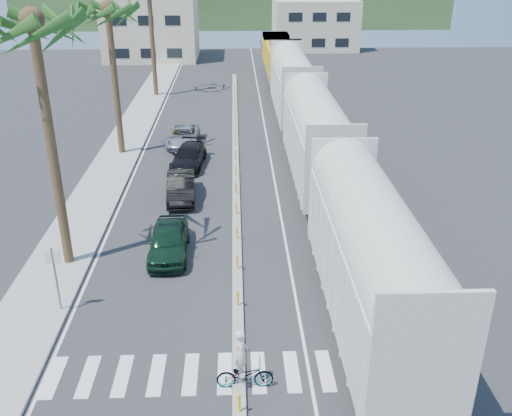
{
  "coord_description": "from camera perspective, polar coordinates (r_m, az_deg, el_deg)",
  "views": [
    {
      "loc": [
        0.02,
        -17.97,
        13.71
      ],
      "look_at": [
        0.98,
        7.68,
        2.0
      ],
      "focal_mm": 40.0,
      "sensor_mm": 36.0,
      "label": 1
    }
  ],
  "objects": [
    {
      "name": "freight_train",
      "position": [
        40.85,
        5.0,
        9.1
      ],
      "size": [
        3.0,
        60.94,
        5.85
      ],
      "color": "beige",
      "rests_on": "ground"
    },
    {
      "name": "car_rear",
      "position": [
        44.08,
        -7.3,
        7.14
      ],
      "size": [
        2.56,
        5.04,
        1.36
      ],
      "primitive_type": "imported",
      "rotation": [
        0.0,
        0.0,
        -0.03
      ],
      "color": "#A3A5A8",
      "rests_on": "ground"
    },
    {
      "name": "median",
      "position": [
        40.3,
        -2.05,
        4.75
      ],
      "size": [
        0.45,
        60.0,
        0.85
      ],
      "color": "gray",
      "rests_on": "ground"
    },
    {
      "name": "car_second",
      "position": [
        34.27,
        -7.51,
        2.1
      ],
      "size": [
        2.24,
        4.84,
        1.52
      ],
      "primitive_type": "imported",
      "rotation": [
        0.0,
        0.0,
        0.07
      ],
      "color": "black",
      "rests_on": "ground"
    },
    {
      "name": "street_sign",
      "position": [
        24.29,
        -19.48,
        -5.93
      ],
      "size": [
        0.6,
        0.08,
        3.0
      ],
      "color": "slate",
      "rests_on": "ground"
    },
    {
      "name": "rails",
      "position": [
        48.22,
        3.92,
        7.99
      ],
      "size": [
        1.56,
        100.0,
        0.06
      ],
      "color": "black",
      "rests_on": "ground"
    },
    {
      "name": "ground",
      "position": [
        22.6,
        -1.79,
        -12.84
      ],
      "size": [
        140.0,
        140.0,
        0.0
      ],
      "primitive_type": "plane",
      "color": "#28282B",
      "rests_on": "ground"
    },
    {
      "name": "cyclist",
      "position": [
        20.02,
        -1.21,
        -15.81
      ],
      "size": [
        0.78,
        1.95,
        2.32
      ],
      "rotation": [
        0.0,
        0.0,
        1.58
      ],
      "color": "#9EA0A5",
      "rests_on": "ground"
    },
    {
      "name": "car_lead",
      "position": [
        28.03,
        -8.73,
        -3.24
      ],
      "size": [
        2.04,
        4.69,
        1.57
      ],
      "primitive_type": "imported",
      "rotation": [
        0.0,
        0.0,
        0.02
      ],
      "color": "black",
      "rests_on": "ground"
    },
    {
      "name": "sidewalk",
      "position": [
        45.87,
        -12.83,
        6.62
      ],
      "size": [
        3.0,
        90.0,
        0.15
      ],
      "primitive_type": "cube",
      "color": "gray",
      "rests_on": "ground"
    },
    {
      "name": "car_third",
      "position": [
        39.47,
        -6.75,
        5.13
      ],
      "size": [
        3.01,
        5.35,
        1.43
      ],
      "primitive_type": "imported",
      "rotation": [
        0.0,
        0.0,
        -0.1
      ],
      "color": "black",
      "rests_on": "ground"
    },
    {
      "name": "buildings",
      "position": [
        90.34,
        -6.55,
        18.44
      ],
      "size": [
        38.0,
        27.0,
        10.0
      ],
      "color": "beige",
      "rests_on": "ground"
    },
    {
      "name": "crosswalk",
      "position": [
        21.04,
        -1.74,
        -16.13
      ],
      "size": [
        14.0,
        2.2,
        0.01
      ],
      "primitive_type": "cube",
      "color": "silver",
      "rests_on": "ground"
    },
    {
      "name": "lane_markings",
      "position": [
        45.15,
        -4.83,
        6.77
      ],
      "size": [
        9.42,
        90.0,
        0.01
      ],
      "color": "silver",
      "rests_on": "ground"
    }
  ]
}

